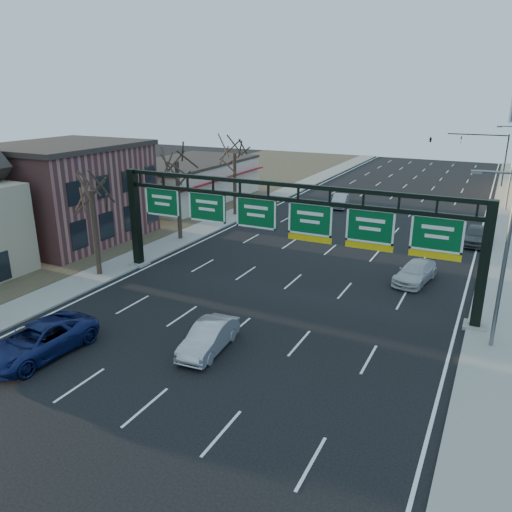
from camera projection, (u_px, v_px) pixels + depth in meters
The scene contains 19 objects.
ground at pixel (219, 345), 25.83m from camera, with size 160.00×160.00×0.00m, color black.
sidewalk_left at pixel (210, 226), 48.20m from camera, with size 3.00×120.00×0.12m, color gray.
sidewalk_right at pixel (502, 265), 37.35m from camera, with size 3.00×120.00×0.12m, color gray.
dirt_strip_left at pixel (113, 213), 53.38m from camera, with size 21.00×120.00×0.06m, color #473D2B.
lane_markings at pixel (338, 243), 42.79m from camera, with size 21.60×120.00×0.01m, color white.
sign_gantry at pixel (285, 223), 31.08m from camera, with size 24.60×1.20×7.20m.
brick_block at pixel (68, 192), 42.95m from camera, with size 10.40×12.40×8.30m.
cream_strip at pixel (187, 181), 58.79m from camera, with size 10.90×18.40×4.70m.
tree_gantry at pixel (89, 175), 33.24m from camera, with size 3.60×3.60×8.48m.
tree_mid at pixel (176, 149), 41.49m from camera, with size 3.60×3.60×9.24m.
tree_far at pixel (234, 143), 50.09m from camera, with size 3.60×3.60×8.86m.
streetlight_near at pixel (503, 253), 24.02m from camera, with size 2.15×0.22×9.00m.
streetlight_far at pixel (511, 164), 52.87m from camera, with size 2.15×0.22×9.00m.
traffic_signal_mast at pixel (458, 144), 68.34m from camera, with size 10.16×0.54×7.00m.
car_blue_suv at pixel (39, 341), 24.52m from camera, with size 2.72×5.89×1.64m, color #121C50.
car_silver_sedan at pixel (209, 337), 25.04m from camera, with size 1.53×4.39×1.45m, color #A6A6AB.
car_white_wagon at pixel (415, 272), 34.07m from camera, with size 1.91×4.70×1.37m, color silver.
car_grey_far at pixel (475, 235), 42.41m from camera, with size 1.88×4.68×1.60m, color #434749.
car_silver_distant at pixel (340, 201), 55.78m from camera, with size 1.52×4.35×1.43m, color #9D9DA2.
Camera 1 is at (12.01, -19.75, 12.54)m, focal length 35.00 mm.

